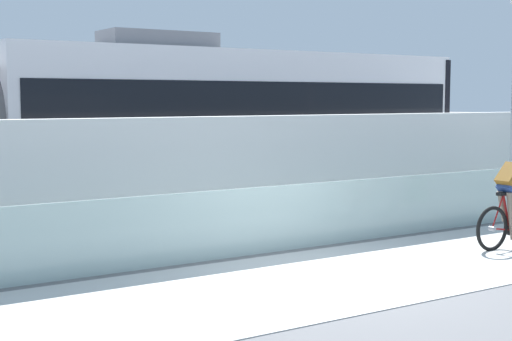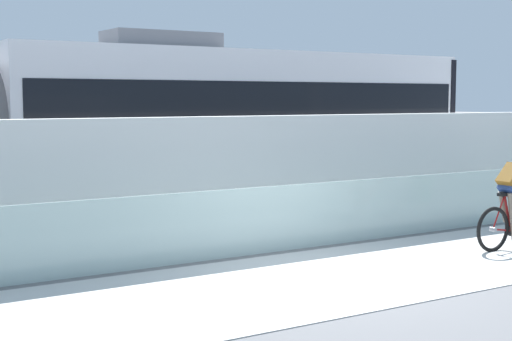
# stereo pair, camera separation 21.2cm
# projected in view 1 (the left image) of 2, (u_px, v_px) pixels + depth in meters

# --- Properties ---
(ground_plane) EXTENTS (200.00, 200.00, 0.00)m
(ground_plane) POSITION_uv_depth(u_px,v_px,m) (339.00, 276.00, 10.35)
(ground_plane) COLOR slate
(bike_path_deck) EXTENTS (32.00, 3.20, 0.01)m
(bike_path_deck) POSITION_uv_depth(u_px,v_px,m) (339.00, 276.00, 10.35)
(bike_path_deck) COLOR beige
(bike_path_deck) RESTS_ON ground
(glass_parapet) EXTENTS (32.00, 0.05, 1.04)m
(glass_parapet) POSITION_uv_depth(u_px,v_px,m) (264.00, 220.00, 11.84)
(glass_parapet) COLOR #ADC6C1
(glass_parapet) RESTS_ON ground
(concrete_barrier_wall) EXTENTS (32.00, 0.36, 2.10)m
(concrete_barrier_wall) POSITION_uv_depth(u_px,v_px,m) (206.00, 177.00, 13.29)
(concrete_barrier_wall) COLOR silver
(concrete_barrier_wall) RESTS_ON ground
(tram_rail_near) EXTENTS (32.00, 0.08, 0.01)m
(tram_rail_near) POSITION_uv_depth(u_px,v_px,m) (147.00, 217.00, 15.46)
(tram_rail_near) COLOR #595654
(tram_rail_near) RESTS_ON ground
(tram_rail_far) EXTENTS (32.00, 0.08, 0.01)m
(tram_rail_far) POSITION_uv_depth(u_px,v_px,m) (119.00, 209.00, 16.65)
(tram_rail_far) COLOR #595654
(tram_rail_far) RESTS_ON ground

